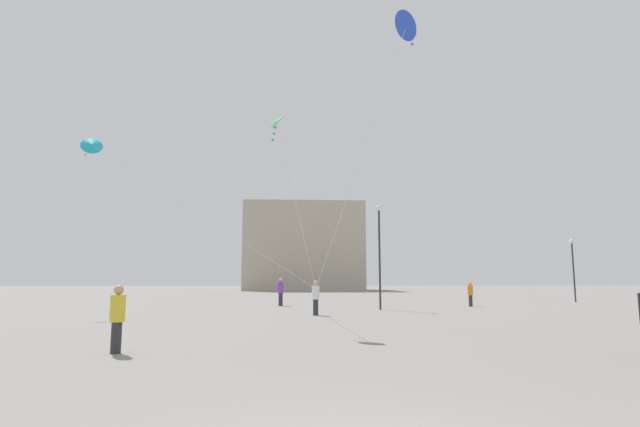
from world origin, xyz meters
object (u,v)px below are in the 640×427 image
kite_emerald_diamond (277,126)px  kite_cyan_diamond (94,146)px  person_in_yellow (117,316)px  person_in_white (316,296)px  person_in_purple (281,291)px  person_in_orange (470,293)px  building_left_hall (303,248)px  lamppost_west (379,241)px  kite_cobalt_diamond (406,27)px  lamppost_east (573,260)px

kite_emerald_diamond → kite_cyan_diamond: 13.11m
person_in_yellow → person_in_white: bearing=-161.7°
person_in_purple → kite_emerald_diamond: bearing=112.5°
person_in_orange → building_left_hall: size_ratio=0.08×
kite_cyan_diamond → lamppost_west: bearing=10.5°
person_in_white → lamppost_west: bearing=0.5°
person_in_purple → person_in_yellow: (-2.83, -21.64, -0.14)m
person_in_white → kite_cobalt_diamond: 13.02m
person_in_yellow → person_in_orange: same height
person_in_purple → person_in_orange: (12.62, -1.07, -0.14)m
lamppost_east → person_in_purple: bearing=-167.8°
person_in_yellow → person_in_white: size_ratio=0.94×
kite_emerald_diamond → lamppost_east: (22.46, 20.13, -4.35)m
kite_cyan_diamond → lamppost_west: (16.01, 2.96, -4.89)m
person_in_orange → kite_emerald_diamond: bearing=-179.4°
person_in_white → person_in_orange: person_in_white is taller
person_in_purple → person_in_orange: bearing=-164.4°
person_in_purple → building_left_hall: bearing=-70.9°
building_left_hall → lamppost_west: bearing=-85.2°
person_in_purple → kite_emerald_diamond: size_ratio=0.27×
person_in_yellow → kite_cobalt_diamond: kite_cobalt_diamond is taller
person_in_purple → kite_cobalt_diamond: 19.71m
kite_emerald_diamond → kite_cyan_diamond: bearing=143.3°
person_in_orange → kite_cyan_diamond: (-22.53, -6.30, 8.07)m
kite_cobalt_diamond → person_in_white: bearing=117.4°
kite_cobalt_diamond → lamppost_west: (0.50, 11.24, -7.56)m
person_in_orange → lamppost_east: 12.26m
person_in_orange → person_in_yellow: bearing=-175.8°
kite_emerald_diamond → lamppost_east: size_ratio=1.37×
person_in_yellow → building_left_hall: (4.11, 75.05, 6.45)m
lamppost_east → person_in_white: bearing=-146.1°
lamppost_east → kite_cyan_diamond: bearing=-159.5°
kite_emerald_diamond → lamppost_west: size_ratio=1.10×
kite_cobalt_diamond → lamppost_west: kite_cobalt_diamond is taller
kite_cyan_diamond → lamppost_west: kite_cyan_diamond is taller
person_in_orange → kite_cyan_diamond: size_ratio=0.13×
kite_emerald_diamond → kite_cobalt_diamond: kite_cobalt_diamond is taller
kite_cobalt_diamond → building_left_hall: bearing=93.6°
kite_emerald_diamond → kite_cobalt_diamond: bearing=-5.4°
building_left_hall → kite_emerald_diamond: bearing=-90.6°
kite_emerald_diamond → kite_cyan_diamond: kite_cyan_diamond is taller
kite_cyan_diamond → lamppost_east: (32.92, 12.33, -5.61)m
person_in_orange → kite_emerald_diamond: kite_emerald_diamond is taller
person_in_yellow → person_in_white: (5.02, 12.61, 0.05)m
person_in_purple → kite_cobalt_diamond: kite_cobalt_diamond is taller
person_in_white → kite_cobalt_diamond: size_ratio=0.16×
lamppost_east → person_in_yellow: bearing=-134.2°
person_in_white → building_left_hall: building_left_hall is taller
kite_emerald_diamond → lamppost_west: (5.55, 10.76, -3.63)m
person_in_yellow → lamppost_east: lamppost_east is taller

